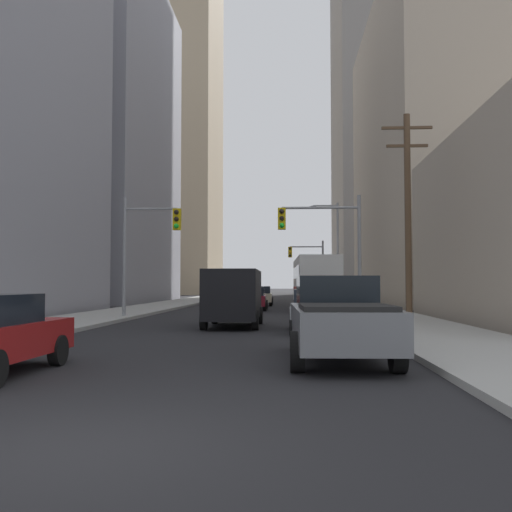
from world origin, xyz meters
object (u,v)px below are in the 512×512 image
sedan_navy (227,294)px  sedan_maroon (252,298)px  city_bus (315,281)px  pickup_truck_grey (339,319)px  traffic_signal_near_left (148,237)px  sedan_beige (260,296)px  traffic_signal_near_right (324,235)px  traffic_signal_far_right (308,260)px  sedan_silver (317,310)px  cargo_van_black (234,294)px

sedan_navy → sedan_maroon: bearing=-77.8°
city_bus → sedan_navy: 15.44m
pickup_truck_grey → sedan_navy: pickup_truck_grey is taller
sedan_maroon → sedan_navy: 15.39m
sedan_maroon → traffic_signal_near_left: size_ratio=0.71×
sedan_beige → traffic_signal_near_right: 18.42m
traffic_signal_near_left → sedan_maroon: bearing=64.6°
city_bus → traffic_signal_far_right: (0.17, 18.95, 2.10)m
city_bus → pickup_truck_grey: size_ratio=2.12×
pickup_truck_grey → traffic_signal_far_right: 45.10m
traffic_signal_near_left → sedan_silver: bearing=-43.1°
cargo_van_black → sedan_navy: cargo_van_black is taller
sedan_silver → sedan_beige: size_ratio=1.00×
sedan_silver → traffic_signal_near_right: 8.09m
traffic_signal_far_right → cargo_van_black: bearing=-96.7°
traffic_signal_near_left → traffic_signal_near_right: (8.57, 0.00, 0.06)m
sedan_silver → city_bus: bearing=87.6°
pickup_truck_grey → traffic_signal_far_right: (0.80, 44.99, 3.10)m
city_bus → traffic_signal_far_right: traffic_signal_far_right is taller
traffic_signal_near_right → traffic_signal_far_right: same height
city_bus → sedan_maroon: (-4.13, -1.53, -1.16)m
sedan_maroon → traffic_signal_far_right: traffic_signal_far_right is taller
sedan_silver → sedan_maroon: (-3.36, 16.86, 0.00)m
city_bus → sedan_maroon: city_bus is taller
city_bus → sedan_silver: bearing=-92.4°
city_bus → sedan_silver: size_ratio=2.72×
cargo_van_black → sedan_beige: 22.70m
sedan_silver → sedan_navy: bearing=101.7°
sedan_beige → traffic_signal_far_right: bearing=71.3°
sedan_navy → traffic_signal_far_right: traffic_signal_far_right is taller
sedan_beige → sedan_navy: same height
traffic_signal_near_right → traffic_signal_far_right: (0.23, 29.96, -0.02)m
sedan_navy → traffic_signal_near_right: traffic_signal_near_right is taller
sedan_silver → traffic_signal_near_left: traffic_signal_near_left is taller
pickup_truck_grey → traffic_signal_near_right: size_ratio=0.91×
sedan_beige → sedan_navy: bearing=116.4°
sedan_silver → sedan_maroon: same height
sedan_silver → traffic_signal_far_right: (0.93, 37.33, 3.26)m
traffic_signal_near_right → pickup_truck_grey: bearing=-92.2°
city_bus → traffic_signal_near_right: traffic_signal_near_right is taller
pickup_truck_grey → cargo_van_black: cargo_van_black is taller
cargo_van_black → sedan_navy: bearing=96.6°
city_bus → traffic_signal_near_right: bearing=-90.3°
traffic_signal_far_right → sedan_silver: bearing=-91.4°
sedan_silver → traffic_signal_near_left: 11.25m
sedan_beige → traffic_signal_near_left: (-4.65, -17.69, 3.23)m
sedan_beige → sedan_navy: 7.64m
sedan_maroon → traffic_signal_near_right: 10.84m
cargo_van_black → traffic_signal_far_right: (4.12, 34.96, 2.74)m
sedan_beige → traffic_signal_far_right: (4.15, 12.27, 3.26)m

